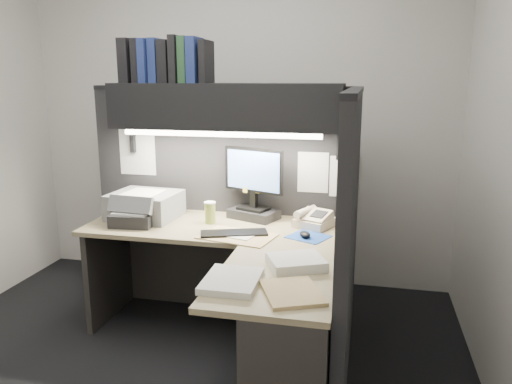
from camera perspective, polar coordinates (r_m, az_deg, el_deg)
floor at (r=3.18m, az=-9.40°, el=-19.32°), size 3.50×3.50×0.00m
wall_back at (r=4.12m, az=-2.22°, el=8.28°), size 3.50×0.04×2.70m
partition_back at (r=3.66m, az=-3.99°, el=-1.07°), size 1.90×0.06×1.60m
partition_right at (r=2.80m, az=10.48°, el=-5.75°), size 0.06×1.50×1.60m
desk at (r=2.84m, az=-1.55°, el=-13.05°), size 1.70×1.53×0.73m
overhead_shelf at (r=3.36m, az=-3.50°, el=9.76°), size 1.55×0.34×0.30m
task_light_tube at (r=3.24m, az=-4.15°, el=6.61°), size 1.32×0.04×0.04m
monitor at (r=3.42m, az=-0.28°, el=0.11°), size 0.44×0.30×0.49m
keyboard at (r=3.11m, az=-2.54°, el=-4.76°), size 0.44×0.26×0.02m
mousepad at (r=3.09m, az=6.02°, el=-5.11°), size 0.29×0.28×0.00m
mouse at (r=3.07m, az=5.62°, el=-4.83°), size 0.10×0.12×0.04m
telephone at (r=3.30m, az=6.72°, el=-3.18°), size 0.29×0.29×0.09m
coffee_cup at (r=3.36m, az=-5.27°, el=-2.44°), size 0.09×0.09×0.14m
printer at (r=3.55m, az=-12.55°, el=-1.48°), size 0.47×0.41×0.18m
notebook_stack at (r=3.41m, az=-13.77°, el=-2.99°), size 0.29×0.25×0.08m
open_folder at (r=3.08m, az=-2.14°, el=-5.07°), size 0.49×0.38×0.01m
paper_stack_a at (r=2.61m, az=4.61°, el=-8.01°), size 0.34×0.32×0.05m
paper_stack_b at (r=2.40m, az=-2.79°, el=-10.09°), size 0.26×0.33×0.03m
manila_stack at (r=2.31m, az=4.11°, el=-11.36°), size 0.35×0.38×0.02m
binder_row at (r=3.49m, az=-10.25°, el=14.53°), size 0.61×0.25×0.30m
pinned_papers at (r=3.16m, az=0.83°, el=1.42°), size 1.76×1.31×0.51m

